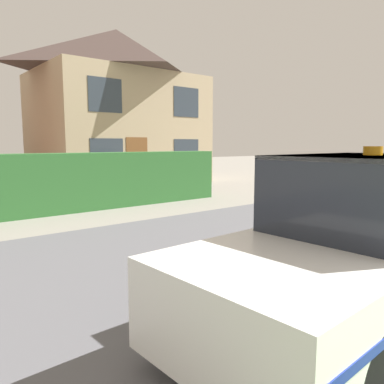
% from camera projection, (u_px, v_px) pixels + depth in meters
% --- Properties ---
extents(road_strip, '(28.00, 6.96, 0.01)m').
position_uv_depth(road_strip, '(232.00, 259.00, 5.97)').
color(road_strip, '#5B5B60').
rests_on(road_strip, ground).
extents(garden_hedge, '(9.91, 0.81, 1.58)m').
position_uv_depth(garden_hedge, '(65.00, 183.00, 10.04)').
color(garden_hedge, '#2D662D').
rests_on(garden_hedge, ground).
extents(police_car, '(4.53, 1.81, 1.79)m').
position_uv_depth(police_car, '(362.00, 247.00, 3.84)').
color(police_car, black).
rests_on(police_car, road_strip).
extents(house_right, '(7.54, 5.63, 7.06)m').
position_uv_depth(house_right, '(118.00, 106.00, 17.59)').
color(house_right, tan).
rests_on(house_right, ground).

